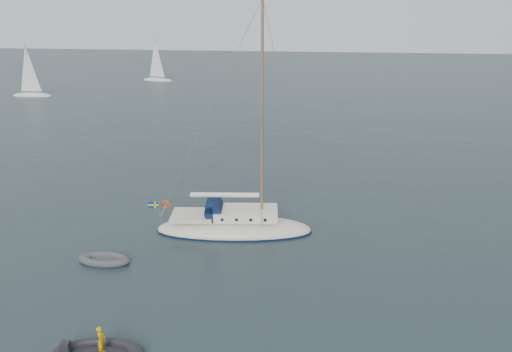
# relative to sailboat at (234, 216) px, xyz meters

# --- Properties ---
(ground) EXTENTS (300.00, 300.00, 0.00)m
(ground) POSITION_rel_sailboat_xyz_m (2.46, -2.74, -1.10)
(ground) COLOR black
(ground) RESTS_ON ground
(sailboat) EXTENTS (10.18, 3.05, 14.50)m
(sailboat) POSITION_rel_sailboat_xyz_m (0.00, 0.00, 0.00)
(sailboat) COLOR silver
(sailboat) RESTS_ON ground
(dinghy) EXTENTS (2.93, 1.32, 0.42)m
(dinghy) POSITION_rel_sailboat_xyz_m (-6.28, -5.03, -0.91)
(dinghy) COLOR #46464A
(dinghy) RESTS_ON ground
(distant_yacht_a) EXTENTS (6.65, 3.55, 8.82)m
(distant_yacht_a) POSITION_rel_sailboat_xyz_m (-42.61, 46.65, 2.67)
(distant_yacht_a) COLOR silver
(distant_yacht_a) RESTS_ON ground
(distant_yacht_c) EXTENTS (6.63, 3.54, 8.79)m
(distant_yacht_c) POSITION_rel_sailboat_xyz_m (-28.84, 68.03, 2.66)
(distant_yacht_c) COLOR silver
(distant_yacht_c) RESTS_ON ground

